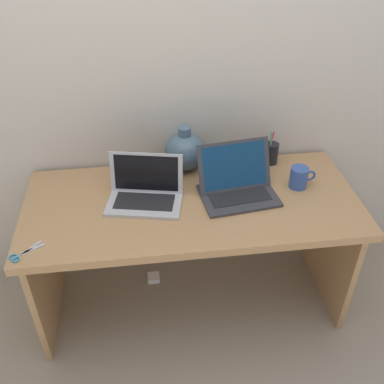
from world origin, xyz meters
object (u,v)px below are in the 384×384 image
at_px(green_vase, 185,151).
at_px(pen_cup, 272,153).
at_px(laptop_right, 236,182).
at_px(power_brick, 154,278).
at_px(laptop_left, 145,189).
at_px(coffee_mug, 299,177).
at_px(scissors, 21,255).

relative_size(green_vase, pen_cup, 1.26).
xyz_separation_m(laptop_right, power_brick, (-0.42, 0.14, -0.75)).
distance_m(laptop_left, green_vase, 0.33).
bearing_deg(laptop_left, coffee_mug, 0.36).
height_order(laptop_left, pen_cup, laptop_left).
xyz_separation_m(laptop_left, scissors, (-0.52, -0.32, -0.05)).
relative_size(green_vase, scissors, 1.75).
bearing_deg(laptop_right, laptop_left, 179.42).
xyz_separation_m(laptop_left, power_brick, (0.01, 0.13, -0.75)).
bearing_deg(laptop_right, coffee_mug, 1.65).
bearing_deg(laptop_left, pen_cup, 19.13).
height_order(laptop_left, green_vase, green_vase).
distance_m(laptop_left, laptop_right, 0.43).
relative_size(laptop_right, power_brick, 5.44).
xyz_separation_m(pen_cup, power_brick, (-0.66, -0.10, -0.75)).
bearing_deg(power_brick, laptop_right, -17.89).
relative_size(laptop_left, laptop_right, 0.99).
distance_m(green_vase, scissors, 0.93).
relative_size(pen_cup, power_brick, 2.66).
height_order(coffee_mug, power_brick, coffee_mug).
distance_m(laptop_right, power_brick, 0.87).
bearing_deg(laptop_left, scissors, -148.69).
relative_size(scissors, power_brick, 1.92).
height_order(green_vase, coffee_mug, green_vase).
height_order(laptop_right, pen_cup, laptop_right).
bearing_deg(coffee_mug, green_vase, 155.79).
relative_size(laptop_right, pen_cup, 2.05).
height_order(laptop_left, scissors, laptop_left).
distance_m(laptop_right, pen_cup, 0.33).
distance_m(green_vase, power_brick, 0.82).
height_order(laptop_right, coffee_mug, laptop_right).
distance_m(laptop_right, coffee_mug, 0.31).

